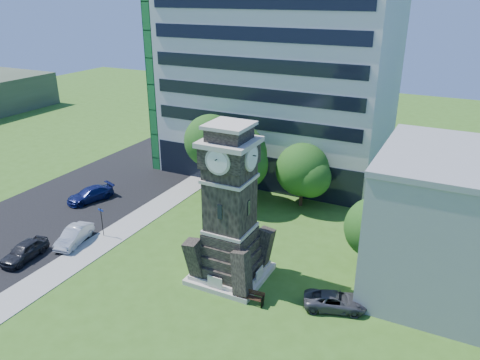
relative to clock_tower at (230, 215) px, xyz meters
The scene contains 15 objects.
ground 6.39m from the clock_tower, 146.32° to the right, with size 160.00×160.00×0.00m, color #365F1B.
sidewalk 13.88m from the clock_tower, 166.50° to the left, with size 3.00×70.00×0.06m, color gray.
street 21.86m from the clock_tower, behind, with size 14.00×80.00×0.02m, color black.
clock_tower is the anchor object (origin of this frame).
office_tall 26.21m from the clock_tower, 104.57° to the left, with size 26.20×15.11×28.60m.
car_street_south 17.80m from the clock_tower, 161.74° to the right, with size 1.73×4.30×1.47m, color black.
car_street_mid 15.38m from the clock_tower, behind, with size 1.52×4.36×1.44m, color #AEB1B6.
car_street_north 21.08m from the clock_tower, 163.64° to the left, with size 2.01×4.94×1.44m, color #121A52.
car_east_lot 9.59m from the clock_tower, ahead, with size 2.01×4.35×1.21m, color #45454A.
park_bench 6.00m from the clock_tower, 39.14° to the right, with size 1.97×0.52×1.02m.
street_sign 13.69m from the clock_tower, behind, with size 0.67×0.07×2.77m.
tree_nw 17.30m from the clock_tower, 124.56° to the left, with size 6.27×5.70×8.48m.
tree_nc 13.53m from the clock_tower, 115.32° to the left, with size 7.10×6.46×8.49m.
tree_ne 14.77m from the clock_tower, 87.97° to the left, with size 5.93×5.39×6.63m.
tree_east 11.32m from the clock_tower, 30.89° to the left, with size 5.25×4.78×6.14m.
Camera 1 is at (17.54, -25.25, 20.63)m, focal length 35.00 mm.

